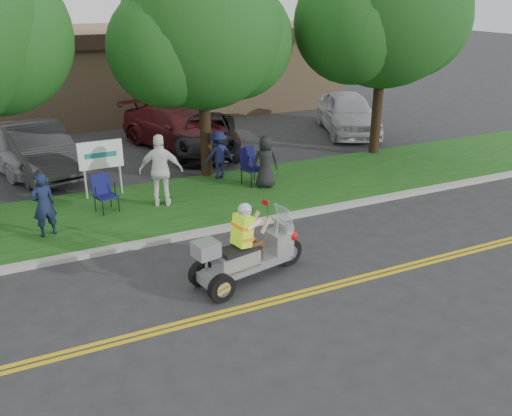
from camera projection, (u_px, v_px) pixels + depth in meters
name	position (u px, v px, depth m)	size (l,w,h in m)	color
ground	(304.00, 279.00, 11.48)	(120.00, 120.00, 0.00)	#28282B
centerline_near	(318.00, 292.00, 10.99)	(60.00, 0.10, 0.01)	gold
centerline_far	(314.00, 288.00, 11.13)	(60.00, 0.10, 0.01)	gold
curb	(245.00, 224.00, 14.01)	(60.00, 0.25, 0.12)	#A8A89E
grass_verge	(215.00, 198.00, 15.82)	(60.00, 4.00, 0.10)	#154512
commercial_building	(152.00, 68.00, 27.42)	(18.00, 8.20, 4.00)	#9E7F5B
tree_mid	(203.00, 35.00, 16.10)	(5.88, 4.80, 7.05)	#332114
tree_right	(386.00, 11.00, 18.28)	(6.86, 5.60, 8.07)	#332114
business_sign	(101.00, 158.00, 15.39)	(1.25, 0.06, 1.75)	silver
trike_scooter	(247.00, 254.00, 11.22)	(2.69, 1.14, 1.76)	black
lawn_chair_a	(250.00, 163.00, 16.63)	(0.73, 0.75, 1.13)	black
lawn_chair_b	(103.00, 190.00, 14.57)	(0.68, 0.69, 1.02)	black
spectator_adult_left	(44.00, 205.00, 13.00)	(0.58, 0.38, 1.59)	#141E39
spectator_adult_right	(161.00, 171.00, 14.76)	(1.18, 0.49, 2.02)	white
spectator_chair_a	(219.00, 155.00, 17.06)	(0.99, 0.57, 1.53)	#181A43
spectator_chair_b	(265.00, 162.00, 16.25)	(0.77, 0.50, 1.58)	black
parked_car_far_left	(16.00, 146.00, 18.32)	(1.85, 4.60, 1.57)	#A4A5AB
parked_car_left	(38.00, 149.00, 17.84)	(1.73, 4.97, 1.64)	#2D2C2F
parked_car_mid	(206.00, 135.00, 20.10)	(2.27, 4.93, 1.37)	black
parked_car_right	(180.00, 128.00, 20.63)	(2.25, 5.52, 1.60)	#4F1215
parked_car_far_right	(348.00, 113.00, 22.89)	(2.02, 5.02, 1.71)	silver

